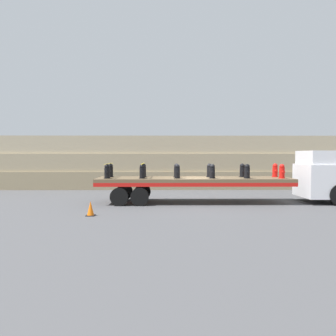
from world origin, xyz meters
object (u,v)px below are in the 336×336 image
object	(u,v)px
fire_hydrant_red_far_5	(275,170)
fire_hydrant_black_near_2	(177,172)
fire_hydrant_black_near_4	(247,171)
fire_hydrant_red_near_5	(282,171)
fire_hydrant_black_near_0	(107,172)
fire_hydrant_black_far_2	(177,171)
fire_hydrant_black_far_3	(209,171)
fire_hydrant_black_far_4	(242,170)
traffic_cone	(91,209)
fire_hydrant_black_near_1	(142,172)
truck_cab	(323,176)
fire_hydrant_black_far_1	(144,171)
fire_hydrant_black_far_0	(110,171)
fire_hydrant_black_near_3	(212,172)
flatbed_trailer	(183,182)

from	to	relation	value
fire_hydrant_red_far_5	fire_hydrant_black_near_2	bearing A→B (deg)	-169.07
fire_hydrant_black_near_4	fire_hydrant_red_near_5	xyz separation A→B (m)	(1.86, 0.00, 0.00)
fire_hydrant_black_near_4	fire_hydrant_red_far_5	xyz separation A→B (m)	(1.86, 1.08, 0.00)
fire_hydrant_black_near_4	fire_hydrant_black_near_0	bearing A→B (deg)	180.00
fire_hydrant_black_far_2	fire_hydrant_black_far_3	xyz separation A→B (m)	(1.86, 0.00, 0.00)
fire_hydrant_black_far_2	fire_hydrant_black_far_4	distance (m)	3.73
traffic_cone	fire_hydrant_black_near_1	bearing A→B (deg)	58.53
truck_cab	fire_hydrant_black_far_1	bearing A→B (deg)	176.88
fire_hydrant_black_far_0	traffic_cone	size ratio (longest dim) A/B	1.20
fire_hydrant_black_near_0	fire_hydrant_black_near_2	distance (m)	3.73
fire_hydrant_black_far_0	fire_hydrant_black_far_2	distance (m)	3.73
fire_hydrant_black_near_3	fire_hydrant_black_far_2	bearing A→B (deg)	149.92
fire_hydrant_black_near_3	traffic_cone	world-z (taller)	fire_hydrant_black_near_3
fire_hydrant_red_near_5	traffic_cone	size ratio (longest dim) A/B	1.20
fire_hydrant_black_far_0	fire_hydrant_red_far_5	xyz separation A→B (m)	(9.32, 0.00, 0.00)
fire_hydrant_black_near_3	fire_hydrant_black_far_3	bearing A→B (deg)	90.00
flatbed_trailer	fire_hydrant_black_near_4	distance (m)	3.49
fire_hydrant_black_far_3	flatbed_trailer	bearing A→B (deg)	-160.54
fire_hydrant_black_near_0	traffic_cone	distance (m)	3.59
fire_hydrant_black_far_1	fire_hydrant_black_far_3	xyz separation A→B (m)	(3.73, 0.00, 0.00)
fire_hydrant_black_near_0	fire_hydrant_black_near_1	distance (m)	1.86
fire_hydrant_black_near_3	fire_hydrant_black_far_4	size ratio (longest dim) A/B	1.00
fire_hydrant_black_near_2	fire_hydrant_black_far_3	distance (m)	2.15
fire_hydrant_black_far_3	fire_hydrant_red_near_5	size ratio (longest dim) A/B	1.00
flatbed_trailer	fire_hydrant_black_far_4	world-z (taller)	fire_hydrant_black_far_4
fire_hydrant_black_far_1	fire_hydrant_black_far_4	size ratio (longest dim) A/B	1.00
fire_hydrant_black_far_0	fire_hydrant_black_far_3	world-z (taller)	same
fire_hydrant_black_far_1	fire_hydrant_red_near_5	xyz separation A→B (m)	(7.46, -1.08, 0.00)
truck_cab	fire_hydrant_black_near_3	xyz separation A→B (m)	(-6.18, -0.54, 0.29)
fire_hydrant_black_far_4	traffic_cone	world-z (taller)	fire_hydrant_black_far_4
flatbed_trailer	fire_hydrant_black_far_1	size ratio (longest dim) A/B	13.76
fire_hydrant_black_near_4	fire_hydrant_black_far_4	world-z (taller)	same
fire_hydrant_black_near_1	fire_hydrant_black_near_4	bearing A→B (deg)	0.00
fire_hydrant_black_near_3	fire_hydrant_black_near_4	world-z (taller)	same
truck_cab	fire_hydrant_black_near_0	bearing A→B (deg)	-177.37
fire_hydrant_black_near_1	fire_hydrant_black_far_1	size ratio (longest dim) A/B	1.00
fire_hydrant_black_near_2	fire_hydrant_red_near_5	xyz separation A→B (m)	(5.59, 0.00, 0.00)
truck_cab	fire_hydrant_black_far_4	xyz separation A→B (m)	(-4.31, 0.54, 0.29)
fire_hydrant_red_near_5	fire_hydrant_black_near_1	bearing A→B (deg)	180.00
fire_hydrant_black_near_3	fire_hydrant_red_near_5	bearing A→B (deg)	0.00
fire_hydrant_black_near_2	fire_hydrant_red_near_5	distance (m)	5.59
fire_hydrant_black_near_2	fire_hydrant_black_near_3	world-z (taller)	same
fire_hydrant_black_near_2	fire_hydrant_black_near_1	bearing A→B (deg)	180.00
flatbed_trailer	fire_hydrant_black_far_3	world-z (taller)	fire_hydrant_black_far_3
fire_hydrant_black_far_2	fire_hydrant_black_far_4	bearing A→B (deg)	0.00
fire_hydrant_black_far_4	fire_hydrant_black_near_0	bearing A→B (deg)	-171.76
fire_hydrant_black_far_2	flatbed_trailer	bearing A→B (deg)	-58.06
fire_hydrant_black_near_1	flatbed_trailer	bearing A→B (deg)	13.78
fire_hydrant_black_far_0	fire_hydrant_black_near_3	bearing A→B (deg)	-10.93
fire_hydrant_black_far_1	fire_hydrant_black_far_2	world-z (taller)	same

